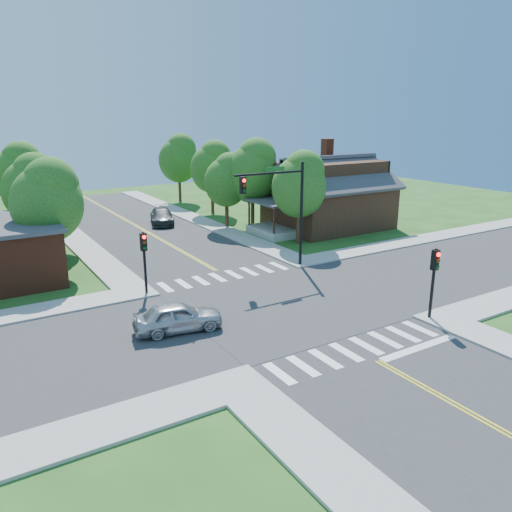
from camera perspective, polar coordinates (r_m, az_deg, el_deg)
ground at (r=27.76m, az=2.64°, el=-5.77°), size 100.00×100.00×0.00m
road_ns at (r=27.75m, az=2.64°, el=-5.73°), size 10.00×90.00×0.04m
road_ew at (r=27.75m, az=2.64°, el=-5.73°), size 90.00×10.00×0.04m
intersection_patch at (r=27.76m, az=2.64°, el=-5.77°), size 10.20×10.20×0.06m
sidewalk_ne at (r=49.03m, az=7.53°, el=3.82°), size 40.00×40.00×0.14m
crosswalk_north at (r=32.74m, az=-3.48°, el=-2.27°), size 8.85×2.00×0.01m
crosswalk_south at (r=23.34m, az=11.39°, el=-10.36°), size 8.85×2.00×0.01m
centerline at (r=27.75m, az=2.64°, el=-5.68°), size 0.30×90.00×0.01m
stop_bar at (r=24.19m, az=18.09°, el=-10.02°), size 4.60×0.45×0.09m
signal_mast_ne at (r=33.06m, az=2.90°, el=6.50°), size 5.30×0.42×7.20m
signal_pole_se at (r=26.67m, az=19.72°, el=-1.59°), size 0.34×0.42×3.80m
signal_pole_nw at (r=29.30m, az=-12.66°, el=0.51°), size 0.34×0.42×3.80m
house_ne at (r=46.81m, az=8.22°, el=7.27°), size 13.05×8.80×7.11m
tree_e_a at (r=40.30m, az=5.09°, el=8.34°), size 4.46×4.24×7.58m
tree_e_b at (r=45.79m, az=-0.28°, el=9.86°), size 4.85×4.61×8.25m
tree_e_c at (r=53.09m, az=-4.98°, el=10.26°), size 4.53×4.30×7.70m
tree_e_d at (r=60.93m, az=-8.76°, el=11.10°), size 4.76×4.52×8.09m
tree_w_a at (r=34.75m, az=-22.68°, el=6.08°), size 4.53×4.30×7.70m
tree_w_b at (r=41.88m, az=-24.13°, el=7.26°), size 4.43×4.21×7.53m
tree_w_c at (r=50.21m, az=-25.35°, el=8.68°), size 4.68×4.45×7.96m
tree_w_d at (r=58.36m, az=-26.61°, el=8.26°), size 3.71×3.52×6.30m
tree_house at (r=46.10m, az=-3.29°, el=8.81°), size 4.09×3.88×6.95m
tree_bldg at (r=40.68m, az=-21.80°, el=6.48°), size 3.92×3.73×6.67m
car_silver at (r=24.72m, az=-8.90°, el=-6.95°), size 3.26×4.92×1.46m
car_dgrey at (r=48.92m, az=-10.71°, el=4.45°), size 5.01×6.29×1.48m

